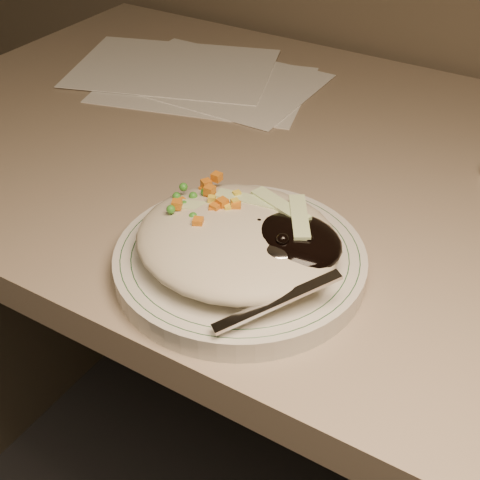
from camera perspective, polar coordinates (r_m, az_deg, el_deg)
The scene contains 5 objects.
desk at distance 0.90m, azimuth 12.12°, elevation -6.43°, with size 1.40×0.70×0.74m.
plate at distance 0.64m, azimuth -0.00°, elevation -1.87°, with size 0.24×0.24×0.02m, color silver.
plate_rim at distance 0.63m, azimuth -0.00°, elevation -1.16°, with size 0.23×0.23×0.00m.
meal at distance 0.61m, azimuth 0.30°, elevation 0.26°, with size 0.21×0.19×0.05m.
papers at distance 1.04m, azimuth -3.63°, elevation 13.72°, with size 0.42×0.31×0.00m.
Camera 1 is at (0.17, 0.74, 1.15)m, focal length 50.00 mm.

